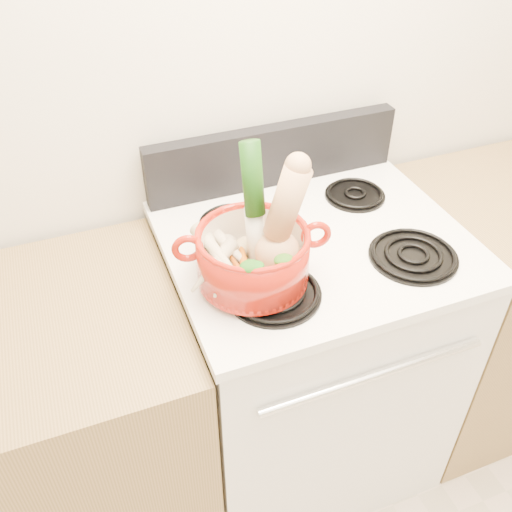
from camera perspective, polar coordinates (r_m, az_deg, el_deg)
name	(u,v)px	position (r m, az deg, el deg)	size (l,w,h in m)	color
wall_back	(268,61)	(1.62, 1.25, 18.93)	(3.50, 0.02, 2.60)	silver
stove_body	(306,361)	(1.84, 5.07, -10.39)	(0.76, 0.65, 0.92)	silver
cooktop	(317,243)	(1.52, 6.07, 1.33)	(0.78, 0.67, 0.03)	white
control_backsplash	(274,155)	(1.68, 1.78, 10.04)	(0.76, 0.05, 0.18)	black
oven_handle	(375,375)	(1.42, 11.79, -11.61)	(0.02, 0.02, 0.60)	silver
burner_front_left	(274,292)	(1.33, 1.79, -3.64)	(0.22, 0.22, 0.02)	black
burner_front_right	(413,255)	(1.48, 15.47, 0.12)	(0.22, 0.22, 0.02)	black
burner_back_left	(231,222)	(1.54, -2.51, 3.44)	(0.17, 0.17, 0.02)	black
burner_back_right	(355,194)	(1.68, 9.88, 6.15)	(0.17, 0.17, 0.02)	black
dutch_oven	(253,256)	(1.31, -0.32, -0.04)	(0.26, 0.26, 0.13)	#98160A
pot_handle_left	(188,248)	(1.27, -6.86, 0.76)	(0.07, 0.07, 0.02)	#98160A
pot_handle_right	(316,235)	(1.31, 6.02, 2.14)	(0.07, 0.07, 0.02)	#98160A
squash	(278,221)	(1.26, 2.26, 3.52)	(0.11, 0.11, 0.27)	tan
leek	(256,205)	(1.27, -0.04, 5.10)	(0.05, 0.05, 0.31)	silver
ginger	(248,246)	(1.37, -0.78, 1.02)	(0.08, 0.06, 0.04)	tan
parsnip_0	(222,265)	(1.31, -3.39, -0.94)	(0.04, 0.04, 0.20)	beige
parsnip_1	(222,266)	(1.30, -3.43, -0.97)	(0.04, 0.04, 0.18)	beige
parsnip_2	(229,245)	(1.34, -2.74, 1.06)	(0.04, 0.04, 0.19)	beige
parsnip_3	(213,265)	(1.29, -4.34, -0.93)	(0.04, 0.04, 0.16)	beige
parsnip_4	(216,252)	(1.31, -4.03, 0.36)	(0.04, 0.04, 0.19)	beige
parsnip_5	(219,253)	(1.30, -3.74, 0.26)	(0.04, 0.04, 0.20)	beige
carrot_0	(245,270)	(1.30, -1.10, -1.46)	(0.04, 0.04, 0.18)	#D2630A
carrot_1	(243,276)	(1.28, -1.36, -2.06)	(0.03, 0.03, 0.14)	#BD4C09
carrot_2	(271,263)	(1.30, 1.46, -0.75)	(0.03, 0.03, 0.18)	#C33D09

